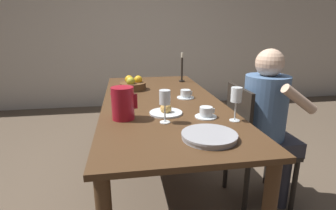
{
  "coord_description": "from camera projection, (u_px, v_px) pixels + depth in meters",
  "views": [
    {
      "loc": [
        -0.27,
        -1.96,
        1.3
      ],
      "look_at": [
        0.0,
        -0.31,
        0.81
      ],
      "focal_mm": 28.0,
      "sensor_mm": 36.0,
      "label": 1
    }
  ],
  "objects": [
    {
      "name": "ground_plane",
      "position": [
        162.0,
        185.0,
        2.26
      ],
      "size": [
        20.0,
        20.0,
        0.0
      ],
      "primitive_type": "plane",
      "color": "brown"
    },
    {
      "name": "wine_glass_water",
      "position": [
        236.0,
        96.0,
        1.54
      ],
      "size": [
        0.07,
        0.07,
        0.21
      ],
      "color": "white",
      "rests_on": "dining_table"
    },
    {
      "name": "wine_glass_juice",
      "position": [
        165.0,
        99.0,
        1.52
      ],
      "size": [
        0.07,
        0.07,
        0.2
      ],
      "color": "white",
      "rests_on": "dining_table"
    },
    {
      "name": "chair_person_side",
      "position": [
        252.0,
        143.0,
        1.94
      ],
      "size": [
        0.42,
        0.42,
        0.91
      ],
      "rotation": [
        0.0,
        0.0,
        -1.57
      ],
      "color": "black",
      "rests_on": "ground_plane"
    },
    {
      "name": "dining_table",
      "position": [
        162.0,
        111.0,
        2.07
      ],
      "size": [
        0.89,
        2.07,
        0.76
      ],
      "color": "#472D19",
      "rests_on": "ground_plane"
    },
    {
      "name": "wall_back",
      "position": [
        140.0,
        29.0,
        4.34
      ],
      "size": [
        10.0,
        0.06,
        2.6
      ],
      "color": "beige",
      "rests_on": "ground_plane"
    },
    {
      "name": "fruit_bowl",
      "position": [
        133.0,
        84.0,
        2.39
      ],
      "size": [
        0.24,
        0.24,
        0.13
      ],
      "color": "brown",
      "rests_on": "dining_table"
    },
    {
      "name": "teacup_across",
      "position": [
        186.0,
        94.0,
        2.1
      ],
      "size": [
        0.14,
        0.14,
        0.07
      ],
      "color": "silver",
      "rests_on": "dining_table"
    },
    {
      "name": "bread_plate",
      "position": [
        166.0,
        111.0,
        1.72
      ],
      "size": [
        0.22,
        0.22,
        0.07
      ],
      "color": "silver",
      "rests_on": "dining_table"
    },
    {
      "name": "person_seated",
      "position": [
        269.0,
        117.0,
        1.86
      ],
      "size": [
        0.39,
        0.41,
        1.17
      ],
      "rotation": [
        0.0,
        0.0,
        -1.57
      ],
      "color": "#33333D",
      "rests_on": "ground_plane"
    },
    {
      "name": "serving_tray",
      "position": [
        209.0,
        136.0,
        1.32
      ],
      "size": [
        0.28,
        0.28,
        0.03
      ],
      "color": "#9E9EA3",
      "rests_on": "dining_table"
    },
    {
      "name": "red_pitcher",
      "position": [
        123.0,
        103.0,
        1.59
      ],
      "size": [
        0.16,
        0.14,
        0.2
      ],
      "color": "#A31423",
      "rests_on": "dining_table"
    },
    {
      "name": "teacup_near_person",
      "position": [
        206.0,
        113.0,
        1.64
      ],
      "size": [
        0.14,
        0.14,
        0.07
      ],
      "color": "silver",
      "rests_on": "dining_table"
    },
    {
      "name": "candlestick_tall",
      "position": [
        182.0,
        71.0,
        2.73
      ],
      "size": [
        0.06,
        0.06,
        0.3
      ],
      "color": "black",
      "rests_on": "dining_table"
    }
  ]
}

